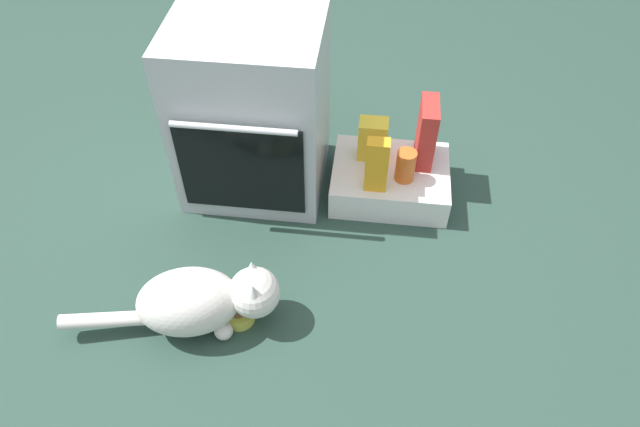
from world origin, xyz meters
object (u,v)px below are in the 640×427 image
pantry_cabinet (390,180)px  sauce_jar (406,166)px  cat (202,300)px  juice_carton (377,165)px  snack_bag (373,139)px  food_bowl (239,314)px  cereal_box (427,133)px  oven (252,110)px

pantry_cabinet → sauce_jar: sauce_jar is taller
pantry_cabinet → cat: 0.97m
cat → juice_carton: juice_carton is taller
sauce_jar → snack_bag: size_ratio=0.78×
food_bowl → cat: 0.16m
cereal_box → pantry_cabinet: bearing=-149.7°
pantry_cabinet → cereal_box: cereal_box is taller
oven → food_bowl: size_ratio=6.64×
sauce_jar → cereal_box: bearing=60.2°
cat → snack_bag: bearing=43.3°
sauce_jar → cat: bearing=-134.7°
pantry_cabinet → cat: (-0.63, -0.74, 0.07)m
oven → snack_bag: bearing=5.7°
oven → pantry_cabinet: oven is taller
oven → juice_carton: bearing=-15.4°
oven → snack_bag: (0.49, 0.05, -0.15)m
pantry_cabinet → sauce_jar: bearing=-46.9°
oven → cat: bearing=-93.4°
food_bowl → cereal_box: 1.05m
oven → snack_bag: size_ratio=4.18×
juice_carton → cat: bearing=-132.1°
oven → cereal_box: size_ratio=2.69×
food_bowl → cat: size_ratio=0.15×
sauce_jar → juice_carton: size_ratio=0.58×
food_bowl → snack_bag: 0.92m
food_bowl → sauce_jar: sauce_jar is taller
pantry_cabinet → juice_carton: size_ratio=2.05×
cereal_box → juice_carton: cereal_box is taller
cereal_box → juice_carton: bearing=-134.5°
cat → sauce_jar: size_ratio=5.42×
snack_bag → food_bowl: bearing=-118.3°
food_bowl → cat: bearing=-166.7°
oven → cat: size_ratio=0.99×
oven → pantry_cabinet: bearing=-2.1°
oven → pantry_cabinet: 0.66m
cat → snack_bag: snack_bag is taller
pantry_cabinet → cat: cat is taller
cereal_box → snack_bag: bearing=-178.7°
cat → juice_carton: bearing=34.6°
oven → juice_carton: 0.55m
pantry_cabinet → snack_bag: size_ratio=2.73×
pantry_cabinet → food_bowl: size_ratio=4.33×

